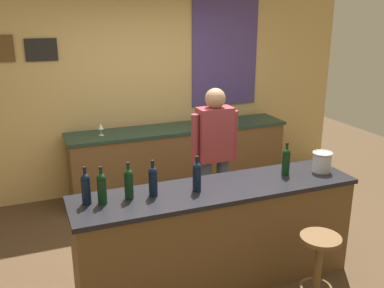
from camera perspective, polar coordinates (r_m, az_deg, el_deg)
ground_plane at (r=4.44m, az=0.95°, el=-14.86°), size 10.00×10.00×0.00m
back_wall at (r=5.77m, az=-6.59°, el=7.75°), size 6.00×0.09×2.80m
bar_counter at (r=3.89m, az=3.29°, el=-11.99°), size 2.49×0.60×0.92m
side_counter at (r=5.77m, az=-1.64°, el=-2.06°), size 2.92×0.56×0.90m
bartender at (r=4.50m, az=2.99°, el=-1.18°), size 0.52×0.21×1.62m
bar_stool at (r=3.67m, az=16.41°, el=-14.68°), size 0.32×0.32×0.68m
wine_bottle_a at (r=3.43m, az=-13.90°, el=-5.61°), size 0.07×0.07×0.31m
wine_bottle_b at (r=3.41m, az=-11.88°, el=-5.63°), size 0.07×0.07×0.31m
wine_bottle_c at (r=3.46m, az=-8.39°, el=-5.09°), size 0.07×0.07×0.31m
wine_bottle_d at (r=3.48m, az=-5.20°, el=-4.79°), size 0.07×0.07×0.31m
wine_bottle_e at (r=3.56m, az=0.65°, el=-4.22°), size 0.07×0.07×0.31m
wine_bottle_f at (r=4.00m, az=12.37°, el=-2.15°), size 0.07×0.07×0.31m
ice_bucket at (r=4.18m, az=16.84°, el=-2.21°), size 0.19×0.19×0.19m
wine_glass_a at (r=5.35m, az=-12.00°, el=2.27°), size 0.07×0.07×0.16m
wine_glass_b at (r=5.67m, az=2.03°, el=3.51°), size 0.07×0.07×0.16m
wine_glass_c at (r=5.94m, az=5.01°, el=4.07°), size 0.07×0.07×0.16m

